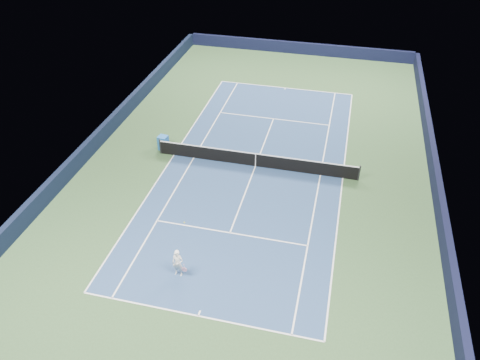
# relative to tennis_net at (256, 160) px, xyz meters

# --- Properties ---
(ground) EXTENTS (40.00, 40.00, 0.00)m
(ground) POSITION_rel_tennis_net_xyz_m (0.00, 0.00, -0.50)
(ground) COLOR #2D4A28
(ground) RESTS_ON ground
(wall_far) EXTENTS (22.00, 0.35, 1.10)m
(wall_far) POSITION_rel_tennis_net_xyz_m (0.00, 19.82, 0.05)
(wall_far) COLOR black
(wall_far) RESTS_ON ground
(wall_right) EXTENTS (0.35, 40.00, 1.10)m
(wall_right) POSITION_rel_tennis_net_xyz_m (10.82, 0.00, 0.05)
(wall_right) COLOR black
(wall_right) RESTS_ON ground
(wall_left) EXTENTS (0.35, 40.00, 1.10)m
(wall_left) POSITION_rel_tennis_net_xyz_m (-10.82, 0.00, 0.05)
(wall_left) COLOR black
(wall_left) RESTS_ON ground
(court_surface) EXTENTS (10.97, 23.77, 0.01)m
(court_surface) POSITION_rel_tennis_net_xyz_m (0.00, 0.00, -0.50)
(court_surface) COLOR navy
(court_surface) RESTS_ON ground
(baseline_far) EXTENTS (10.97, 0.08, 0.00)m
(baseline_far) POSITION_rel_tennis_net_xyz_m (0.00, 11.88, -0.50)
(baseline_far) COLOR white
(baseline_far) RESTS_ON ground
(baseline_near) EXTENTS (10.97, 0.08, 0.00)m
(baseline_near) POSITION_rel_tennis_net_xyz_m (0.00, -11.88, -0.50)
(baseline_near) COLOR white
(baseline_near) RESTS_ON ground
(sideline_doubles_right) EXTENTS (0.08, 23.77, 0.00)m
(sideline_doubles_right) POSITION_rel_tennis_net_xyz_m (5.49, 0.00, -0.50)
(sideline_doubles_right) COLOR white
(sideline_doubles_right) RESTS_ON ground
(sideline_doubles_left) EXTENTS (0.08, 23.77, 0.00)m
(sideline_doubles_left) POSITION_rel_tennis_net_xyz_m (-5.49, 0.00, -0.50)
(sideline_doubles_left) COLOR white
(sideline_doubles_left) RESTS_ON ground
(sideline_singles_right) EXTENTS (0.08, 23.77, 0.00)m
(sideline_singles_right) POSITION_rel_tennis_net_xyz_m (4.12, 0.00, -0.50)
(sideline_singles_right) COLOR white
(sideline_singles_right) RESTS_ON ground
(sideline_singles_left) EXTENTS (0.08, 23.77, 0.00)m
(sideline_singles_left) POSITION_rel_tennis_net_xyz_m (-4.12, 0.00, -0.50)
(sideline_singles_left) COLOR white
(sideline_singles_left) RESTS_ON ground
(service_line_far) EXTENTS (8.23, 0.08, 0.00)m
(service_line_far) POSITION_rel_tennis_net_xyz_m (0.00, 6.40, -0.50)
(service_line_far) COLOR white
(service_line_far) RESTS_ON ground
(service_line_near) EXTENTS (8.23, 0.08, 0.00)m
(service_line_near) POSITION_rel_tennis_net_xyz_m (0.00, -6.40, -0.50)
(service_line_near) COLOR white
(service_line_near) RESTS_ON ground
(center_service_line) EXTENTS (0.08, 12.80, 0.00)m
(center_service_line) POSITION_rel_tennis_net_xyz_m (0.00, 0.00, -0.50)
(center_service_line) COLOR white
(center_service_line) RESTS_ON ground
(center_mark_far) EXTENTS (0.08, 0.30, 0.00)m
(center_mark_far) POSITION_rel_tennis_net_xyz_m (0.00, 11.73, -0.50)
(center_mark_far) COLOR white
(center_mark_far) RESTS_ON ground
(center_mark_near) EXTENTS (0.08, 0.30, 0.00)m
(center_mark_near) POSITION_rel_tennis_net_xyz_m (0.00, -11.73, -0.50)
(center_mark_near) COLOR white
(center_mark_near) RESTS_ON ground
(tennis_net) EXTENTS (12.90, 0.10, 1.07)m
(tennis_net) POSITION_rel_tennis_net_xyz_m (0.00, 0.00, 0.00)
(tennis_net) COLOR black
(tennis_net) RESTS_ON ground
(sponsor_cube) EXTENTS (0.68, 0.63, 0.98)m
(sponsor_cube) POSITION_rel_tennis_net_xyz_m (-6.40, 0.54, -0.01)
(sponsor_cube) COLOR blue
(sponsor_cube) RESTS_ON ground
(tennis_player) EXTENTS (0.74, 1.23, 2.49)m
(tennis_player) POSITION_rel_tennis_net_xyz_m (-1.63, -9.79, 0.25)
(tennis_player) COLOR white
(tennis_player) RESTS_ON ground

